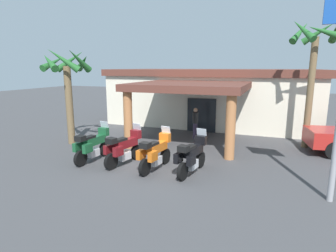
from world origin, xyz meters
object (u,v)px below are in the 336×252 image
at_px(pedestrian, 195,121).
at_px(motorcycle_maroon, 124,148).
at_px(motorcycle_black, 192,156).
at_px(motel_building, 213,96).
at_px(palm_tree_near_portico, 314,54).
at_px(palm_tree_roadside, 67,75).
at_px(motorcycle_orange, 155,153).
at_px(motorcycle_green, 92,145).

bearing_deg(pedestrian, motorcycle_maroon, 91.34).
bearing_deg(motorcycle_black, motel_building, 17.47).
distance_m(motorcycle_maroon, motorcycle_black, 2.93).
distance_m(motel_building, pedestrian, 5.12).
relative_size(motel_building, palm_tree_near_portico, 2.29).
bearing_deg(palm_tree_roadside, motorcycle_orange, -18.09).
height_order(motorcycle_orange, palm_tree_near_portico, palm_tree_near_portico).
xyz_separation_m(motorcycle_maroon, motorcycle_orange, (1.47, -0.07, 0.00)).
bearing_deg(palm_tree_near_portico, motel_building, 141.49).
relative_size(motorcycle_green, motorcycle_maroon, 1.01).
relative_size(motorcycle_orange, palm_tree_near_portico, 0.35).
height_order(motorcycle_green, motorcycle_black, same).
xyz_separation_m(motorcycle_green, pedestrian, (2.88, 5.60, 0.31)).
xyz_separation_m(motel_building, motorcycle_black, (1.72, -10.41, -1.27)).
height_order(pedestrian, palm_tree_roadside, palm_tree_roadside).
height_order(motorcycle_orange, pedestrian, pedestrian).
relative_size(motel_building, pedestrian, 8.28).
bearing_deg(palm_tree_roadside, motel_building, 57.56).
height_order(motorcycle_orange, motorcycle_black, same).
distance_m(motorcycle_green, palm_tree_near_portico, 11.14).
height_order(motorcycle_green, motorcycle_orange, same).
bearing_deg(motorcycle_green, palm_tree_roadside, 58.94).
distance_m(motorcycle_orange, palm_tree_roadside, 6.72).
height_order(motorcycle_maroon, motorcycle_black, same).
distance_m(motorcycle_orange, palm_tree_near_portico, 9.02).
bearing_deg(motel_building, palm_tree_near_portico, -39.99).
distance_m(palm_tree_near_portico, palm_tree_roadside, 12.13).
xyz_separation_m(motorcycle_orange, palm_tree_near_portico, (5.67, 5.83, 3.90)).
bearing_deg(motel_building, motorcycle_black, -82.09).
height_order(motorcycle_maroon, motorcycle_orange, same).
bearing_deg(motel_building, motorcycle_orange, -90.08).
bearing_deg(motorcycle_maroon, pedestrian, -2.87).
bearing_deg(motorcycle_green, palm_tree_near_portico, -51.91).
height_order(motorcycle_green, pedestrian, pedestrian).
relative_size(motorcycle_green, pedestrian, 1.27).
distance_m(motorcycle_maroon, palm_tree_roadside, 5.50).
relative_size(motorcycle_green, palm_tree_roadside, 0.45).
bearing_deg(motorcycle_black, motorcycle_maroon, 99.26).
relative_size(motorcycle_orange, palm_tree_roadside, 0.45).
height_order(motel_building, motorcycle_orange, motel_building).
distance_m(motel_building, motorcycle_black, 10.63).
bearing_deg(motorcycle_black, motorcycle_orange, 103.10).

